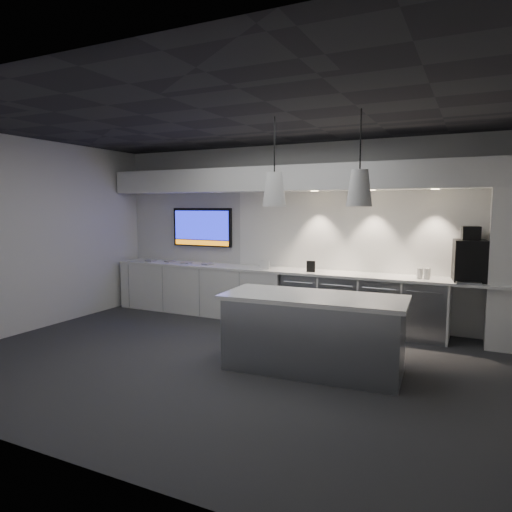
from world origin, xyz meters
The scene contains 27 objects.
floor centered at (0.00, 0.00, 0.00)m, with size 7.00×7.00×0.00m, color #2B2B2D.
ceiling centered at (0.00, 0.00, 3.00)m, with size 7.00×7.00×0.00m, color black.
wall_back centered at (0.00, 2.50, 1.50)m, with size 7.00×7.00×0.00m, color silver.
wall_front centered at (0.00, -2.50, 1.50)m, with size 7.00×7.00×0.00m, color silver.
wall_left centered at (-3.50, 0.00, 1.50)m, with size 7.00×7.00×0.00m, color silver.
back_counter centered at (0.00, 2.17, 0.88)m, with size 6.80×0.65×0.04m, color white.
left_base_cabinets centered at (-1.75, 2.17, 0.43)m, with size 3.30×0.63×0.86m, color white.
fridge_unit_a centered at (0.25, 2.17, 0.42)m, with size 0.60×0.61×0.85m, color gray.
fridge_unit_b centered at (0.88, 2.17, 0.42)m, with size 0.60×0.61×0.85m, color gray.
fridge_unit_c centered at (1.51, 2.17, 0.42)m, with size 0.60×0.61×0.85m, color gray.
fridge_unit_d centered at (2.14, 2.17, 0.42)m, with size 0.60×0.61×0.85m, color gray.
backsplash centered at (1.20, 2.48, 1.55)m, with size 4.60×0.03×1.30m, color white.
soffit centered at (0.00, 2.20, 2.40)m, with size 6.90×0.60×0.40m, color white.
column centered at (3.20, 2.20, 1.30)m, with size 0.55×0.55×2.60m, color white.
wall_tv centered at (-1.90, 2.45, 1.56)m, with size 1.25×0.07×0.72m.
island centered at (1.07, 0.21, 0.46)m, with size 2.19×1.05×0.91m.
bin centered at (-0.05, 0.30, 0.22)m, with size 0.32×0.32×0.45m, color gray.
coffee_machine centered at (2.69, 2.20, 1.22)m, with size 0.48×0.64×0.77m.
sign_black centered at (0.38, 2.08, 0.99)m, with size 0.14×0.02×0.18m, color black.
sign_white centered at (-0.44, 2.09, 0.97)m, with size 0.18×0.02×0.14m, color white.
cup_cluster centered at (2.09, 2.17, 0.98)m, with size 0.18×0.18×0.15m, color silver, non-canonical shape.
tray_a centered at (-2.85, 2.10, 0.91)m, with size 0.16×0.16×0.03m, color #999999.
tray_b centered at (-2.46, 2.17, 0.91)m, with size 0.16×0.16×0.03m, color #999999.
tray_c centered at (-2.05, 2.13, 0.91)m, with size 0.16×0.16×0.03m, color #999999.
tray_d centered at (-1.59, 2.13, 0.91)m, with size 0.16×0.16×0.03m, color #999999.
pendant_left centered at (0.56, 0.21, 2.15)m, with size 0.28×0.28×1.10m.
pendant_right centered at (1.58, 0.21, 2.15)m, with size 0.28×0.28×1.10m.
Camera 1 is at (2.75, -4.84, 1.95)m, focal length 32.00 mm.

